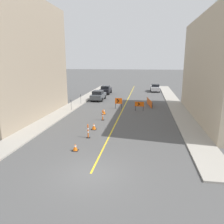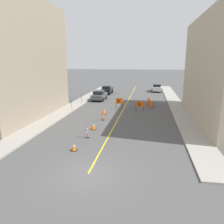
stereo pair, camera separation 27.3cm
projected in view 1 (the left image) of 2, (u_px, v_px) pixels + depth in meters
ground_plane at (91, 174)px, 12.53m from camera, size 300.00×300.00×0.00m
lane_stripe at (126, 102)px, 33.92m from camera, size 0.12×44.52×0.01m
sidewalk_left at (81, 101)px, 35.01m from camera, size 2.17×44.52×0.12m
sidewalk_right at (174, 103)px, 32.82m from camera, size 2.17×44.52×0.12m
building_facade_left at (15, 60)px, 23.84m from camera, size 6.00×15.17×12.80m
traffic_cone_nearest at (75, 147)px, 15.67m from camera, size 0.42×0.42×0.53m
traffic_cone_second at (94, 126)px, 20.48m from camera, size 0.46×0.46×0.62m
traffic_cone_third at (104, 111)px, 26.35m from camera, size 0.47×0.47×0.67m
delineator_post_front at (88, 132)px, 18.23m from camera, size 0.30×0.30×1.19m
delineator_post_rear at (103, 116)px, 23.67m from camera, size 0.33×0.33×1.12m
arrow_barricade_primary at (119, 101)px, 29.13m from camera, size 0.94×0.09×1.45m
arrow_barricade_secondary at (139, 104)px, 27.92m from camera, size 1.17×0.10×1.20m
safety_mesh_fence at (149, 103)px, 31.32m from camera, size 0.73×4.23×0.91m
parked_car_curb_near at (98, 95)px, 35.58m from camera, size 1.94×4.33×1.59m
parked_car_curb_mid at (106, 90)px, 42.47m from camera, size 1.94×4.33×1.59m
parked_car_curb_far at (155, 88)px, 45.48m from camera, size 1.94×4.32×1.59m
parking_meter_near_curb at (71, 102)px, 28.09m from camera, size 0.12×0.11×1.36m
parking_meter_far_curb at (81, 97)px, 32.14m from camera, size 0.12×0.11×1.41m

